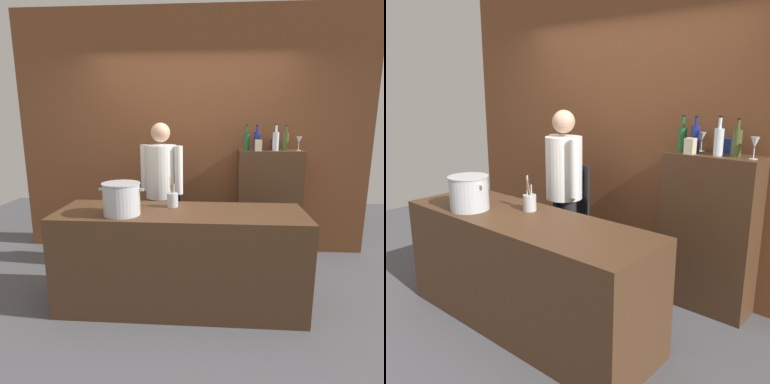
# 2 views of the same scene
# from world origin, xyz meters

# --- Properties ---
(ground_plane) EXTENTS (8.00, 8.00, 0.00)m
(ground_plane) POSITION_xyz_m (0.00, 0.00, 0.00)
(ground_plane) COLOR #4C4C51
(brick_back_panel) EXTENTS (4.40, 0.10, 3.00)m
(brick_back_panel) POSITION_xyz_m (0.00, 1.40, 1.50)
(brick_back_panel) COLOR brown
(brick_back_panel) RESTS_ON ground_plane
(prep_counter) EXTENTS (2.19, 0.70, 0.90)m
(prep_counter) POSITION_xyz_m (0.00, 0.00, 0.45)
(prep_counter) COLOR #472D1C
(prep_counter) RESTS_ON ground_plane
(bar_cabinet) EXTENTS (0.76, 0.32, 1.33)m
(bar_cabinet) POSITION_xyz_m (0.96, 1.19, 0.67)
(bar_cabinet) COLOR #472D1C
(bar_cabinet) RESTS_ON ground_plane
(chef) EXTENTS (0.50, 0.40, 1.66)m
(chef) POSITION_xyz_m (-0.29, 0.78, 0.96)
(chef) COLOR black
(chef) RESTS_ON ground_plane
(stockpot_large) EXTENTS (0.38, 0.32, 0.27)m
(stockpot_large) POSITION_xyz_m (-0.48, -0.14, 1.04)
(stockpot_large) COLOR #B7BABF
(stockpot_large) RESTS_ON prep_counter
(utensil_crock) EXTENTS (0.10, 0.10, 0.29)m
(utensil_crock) POSITION_xyz_m (-0.09, 0.15, 0.97)
(utensil_crock) COLOR #B7BABF
(utensil_crock) RESTS_ON prep_counter
(wine_bottle_olive) EXTENTS (0.07, 0.07, 0.30)m
(wine_bottle_olive) POSITION_xyz_m (1.12, 1.20, 1.45)
(wine_bottle_olive) COLOR #475123
(wine_bottle_olive) RESTS_ON bar_cabinet
(wine_bottle_cobalt) EXTENTS (0.07, 0.07, 0.30)m
(wine_bottle_cobalt) POSITION_xyz_m (0.79, 1.19, 1.45)
(wine_bottle_cobalt) COLOR navy
(wine_bottle_cobalt) RESTS_ON bar_cabinet
(wine_bottle_clear) EXTENTS (0.07, 0.07, 0.31)m
(wine_bottle_clear) POSITION_xyz_m (1.00, 1.15, 1.45)
(wine_bottle_clear) COLOR silver
(wine_bottle_clear) RESTS_ON bar_cabinet
(wine_bottle_green) EXTENTS (0.07, 0.07, 0.30)m
(wine_bottle_green) POSITION_xyz_m (0.67, 1.20, 1.44)
(wine_bottle_green) COLOR #1E592D
(wine_bottle_green) RESTS_ON bar_cabinet
(wine_glass_tall) EXTENTS (0.07, 0.07, 0.16)m
(wine_glass_tall) POSITION_xyz_m (0.80, 1.29, 1.45)
(wine_glass_tall) COLOR silver
(wine_glass_tall) RESTS_ON bar_cabinet
(wine_glass_wide) EXTENTS (0.06, 0.06, 0.17)m
(wine_glass_wide) POSITION_xyz_m (1.27, 1.16, 1.45)
(wine_glass_wide) COLOR silver
(wine_glass_wide) RESTS_ON bar_cabinet
(spice_tin_cream) EXTENTS (0.08, 0.08, 0.13)m
(spice_tin_cream) POSITION_xyz_m (0.79, 1.09, 1.40)
(spice_tin_cream) COLOR beige
(spice_tin_cream) RESTS_ON bar_cabinet
(spice_tin_navy) EXTENTS (0.08, 0.08, 0.13)m
(spice_tin_navy) POSITION_xyz_m (1.02, 1.29, 1.40)
(spice_tin_navy) COLOR navy
(spice_tin_navy) RESTS_ON bar_cabinet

